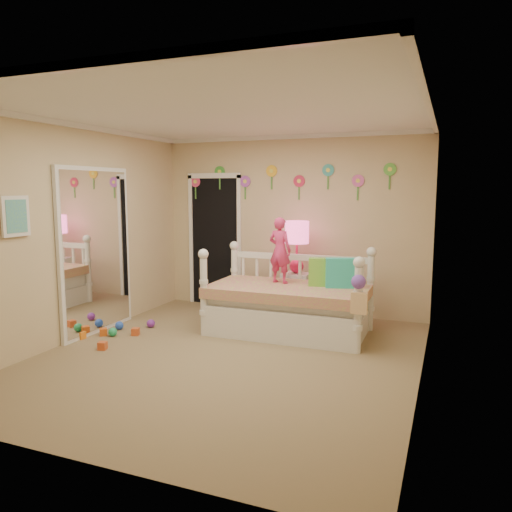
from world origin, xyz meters
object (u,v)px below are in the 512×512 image
at_px(child, 280,250).
at_px(table_lamp, 297,239).
at_px(daybed, 288,291).
at_px(nightstand, 296,296).

bearing_deg(child, table_lamp, -83.24).
xyz_separation_m(daybed, child, (-0.17, 0.14, 0.49)).
xyz_separation_m(child, nightstand, (0.05, 0.58, -0.71)).
height_order(daybed, table_lamp, table_lamp).
xyz_separation_m(nightstand, table_lamp, (-0.00, 0.00, 0.81)).
relative_size(nightstand, table_lamp, 0.89).
height_order(child, nightstand, child).
height_order(daybed, child, child).
height_order(child, table_lamp, child).
bearing_deg(nightstand, child, -93.44).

